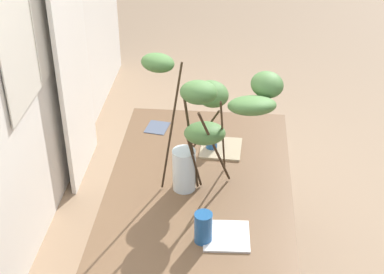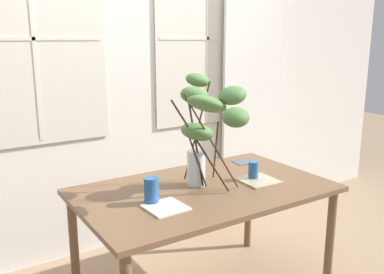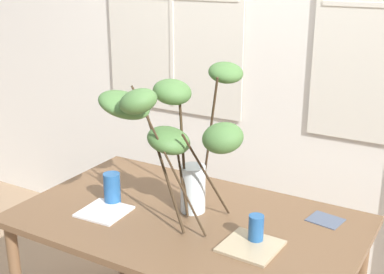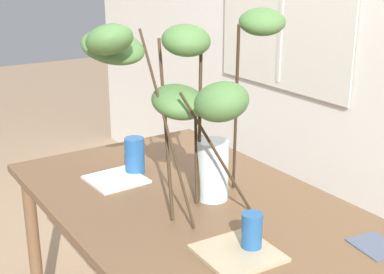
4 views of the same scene
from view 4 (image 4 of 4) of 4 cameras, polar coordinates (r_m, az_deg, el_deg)
name	(u,v)px [view 4 (image 4 of 4)]	position (r m, az deg, el deg)	size (l,w,h in m)	color
dining_table	(197,224)	(1.96, 0.57, -9.12)	(1.51, 0.91, 0.76)	brown
vase_with_branches	(184,86)	(1.77, -0.86, 5.34)	(0.60, 0.68, 0.68)	silver
drinking_glass_blue_left	(135,156)	(2.18, -6.04, -1.95)	(0.08, 0.08, 0.15)	#235693
drinking_glass_blue_right	(252,232)	(1.63, 6.30, -9.89)	(0.06, 0.06, 0.12)	#235693
plate_square_left	(116,179)	(2.14, -8.00, -4.43)	(0.20, 0.20, 0.01)	white
plate_square_right	(238,253)	(1.62, 4.84, -12.05)	(0.22, 0.22, 0.01)	tan
napkin_folded	(376,246)	(1.75, 18.74, -10.79)	(0.14, 0.12, 0.00)	#4C566B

